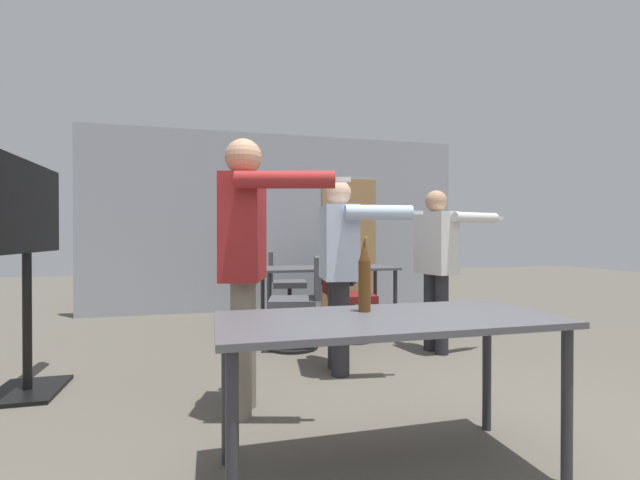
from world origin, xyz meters
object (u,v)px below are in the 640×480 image
tv_screen (26,244)px  person_near_casual (340,258)px  person_left_plaid (437,255)px  beer_bottle (365,276)px  office_chair_mid_tucked (300,305)px  person_right_polo (246,247)px  office_chair_far_left (284,286)px  drink_cup (349,262)px  office_chair_far_right (345,301)px  office_chair_near_pushed (339,284)px

tv_screen → person_near_casual: bearing=-92.1°
person_left_plaid → beer_bottle: 2.22m
person_near_casual → office_chair_mid_tucked: bearing=-161.3°
person_right_polo → office_chair_far_left: bearing=-179.0°
drink_cup → beer_bottle: bearing=-106.9°
tv_screen → office_chair_far_right: tv_screen is taller
beer_bottle → tv_screen: bearing=144.2°
drink_cup → office_chair_mid_tucked: bearing=-132.2°
office_chair_far_right → beer_bottle: 2.56m
office_chair_mid_tucked → drink_cup: 1.28m
person_right_polo → person_near_casual: size_ratio=1.10×
tv_screen → beer_bottle: size_ratio=4.39×
beer_bottle → drink_cup: (0.94, 3.11, -0.12)m
tv_screen → person_left_plaid: 3.44m
office_chair_far_left → beer_bottle: 3.97m
beer_bottle → office_chair_far_left: bearing=86.3°
office_chair_far_right → office_chair_near_pushed: bearing=169.4°
office_chair_far_left → beer_bottle: size_ratio=2.41×
office_chair_near_pushed → person_near_casual: bearing=-80.8°
office_chair_far_left → office_chair_near_pushed: (0.80, -0.02, 0.01)m
person_left_plaid → person_right_polo: bearing=-74.6°
tv_screen → office_chair_near_pushed: size_ratio=1.80×
person_near_casual → office_chair_far_left: person_near_casual is taller
person_right_polo → office_chair_mid_tucked: bearing=170.7°
person_near_casual → tv_screen: bearing=-85.1°
office_chair_far_right → tv_screen: bearing=-66.9°
office_chair_near_pushed → drink_cup: (-0.10, -0.79, 0.37)m
beer_bottle → drink_cup: beer_bottle is taller
office_chair_far_left → office_chair_near_pushed: bearing=97.0°
person_right_polo → person_left_plaid: size_ratio=1.11×
person_near_casual → office_chair_far_right: (0.38, 1.04, -0.52)m
office_chair_near_pushed → beer_bottle: (-1.05, -3.91, 0.49)m
office_chair_far_right → person_near_casual: bearing=-16.4°
person_left_plaid → office_chair_far_left: 2.54m
office_chair_mid_tucked → office_chair_near_pushed: bearing=-16.7°
person_right_polo → office_chair_far_right: bearing=159.1°
office_chair_far_left → office_chair_mid_tucked: 1.73m
tv_screen → person_right_polo: 1.67m
office_chair_far_right → beer_bottle: beer_bottle is taller
office_chair_far_right → drink_cup: bearing=162.2°
person_left_plaid → person_near_casual: (-1.10, -0.34, -0.00)m
office_chair_far_left → drink_cup: 1.14m
beer_bottle → drink_cup: 3.26m
person_left_plaid → office_chair_far_left: bearing=-164.3°
office_chair_mid_tucked → drink_cup: size_ratio=8.25×
person_right_polo → drink_cup: (1.48, 2.37, -0.26)m
office_chair_far_right → beer_bottle: bearing=-12.0°
person_left_plaid → office_chair_mid_tucked: bearing=-122.5°
person_left_plaid → drink_cup: (-0.45, 1.39, -0.14)m
person_right_polo → drink_cup: size_ratio=15.68×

